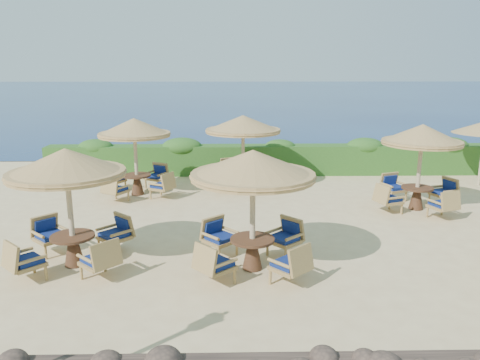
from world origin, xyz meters
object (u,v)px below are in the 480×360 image
cafe_set_1 (253,190)px  cafe_set_4 (243,137)px  cafe_set_3 (135,146)px  cafe_set_5 (420,155)px  cafe_set_0 (68,190)px

cafe_set_1 → cafe_set_4: size_ratio=0.96×
cafe_set_3 → cafe_set_5: same height
cafe_set_4 → cafe_set_5: 6.01m
cafe_set_4 → cafe_set_5: (5.33, -2.76, -0.19)m
cafe_set_3 → cafe_set_4: same height
cafe_set_0 → cafe_set_5: (9.28, 4.06, -0.04)m
cafe_set_0 → cafe_set_1: same height
cafe_set_0 → cafe_set_3: size_ratio=0.95×
cafe_set_0 → cafe_set_4: size_ratio=0.95×
cafe_set_1 → cafe_set_4: bearing=90.2°
cafe_set_0 → cafe_set_5: 10.13m
cafe_set_0 → cafe_set_4: 7.89m
cafe_set_1 → cafe_set_5: bearing=39.2°
cafe_set_1 → cafe_set_3: size_ratio=0.96×
cafe_set_3 → cafe_set_5: (9.02, -1.88, -0.02)m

